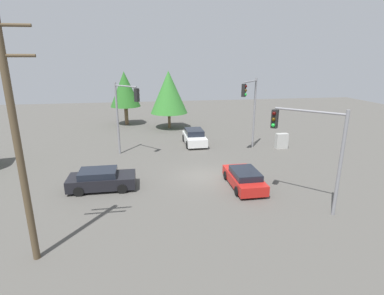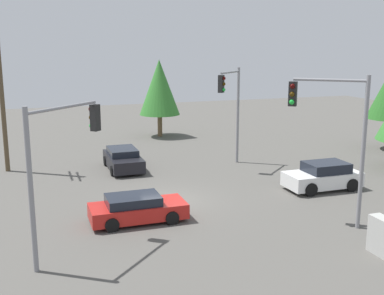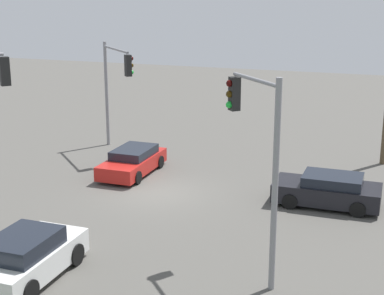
# 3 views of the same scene
# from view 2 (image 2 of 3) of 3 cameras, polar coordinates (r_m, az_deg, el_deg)

# --- Properties ---
(ground_plane) EXTENTS (80.00, 80.00, 0.00)m
(ground_plane) POSITION_cam_2_polar(r_m,az_deg,el_deg) (24.35, -2.68, -6.38)
(ground_plane) COLOR #54514C
(sedan_red) EXTENTS (1.93, 4.24, 1.22)m
(sedan_red) POSITION_cam_2_polar(r_m,az_deg,el_deg) (21.63, -6.54, -7.20)
(sedan_red) COLOR red
(sedan_red) RESTS_ON ground_plane
(sedan_dark) EXTENTS (4.25, 2.03, 1.32)m
(sedan_dark) POSITION_cam_2_polar(r_m,az_deg,el_deg) (30.59, -8.17, -1.37)
(sedan_dark) COLOR black
(sedan_dark) RESTS_ON ground_plane
(sedan_white) EXTENTS (2.00, 4.08, 1.49)m
(sedan_white) POSITION_cam_2_polar(r_m,az_deg,el_deg) (27.07, 15.27, -3.32)
(sedan_white) COLOR silver
(sedan_white) RESTS_ON ground_plane
(traffic_signal_main) EXTENTS (2.95, 2.89, 5.77)m
(traffic_signal_main) POSITION_cam_2_polar(r_m,az_deg,el_deg) (17.92, -15.36, -0.40)
(traffic_signal_main) COLOR gray
(traffic_signal_main) RESTS_ON ground_plane
(traffic_signal_cross) EXTENTS (2.23, 2.62, 6.53)m
(traffic_signal_cross) POSITION_cam_2_polar(r_m,az_deg,el_deg) (21.06, 16.58, 2.58)
(traffic_signal_cross) COLOR gray
(traffic_signal_cross) RESTS_ON ground_plane
(traffic_signal_aux) EXTENTS (2.11, 2.25, 6.28)m
(traffic_signal_aux) POSITION_cam_2_polar(r_m,az_deg,el_deg) (30.62, 4.72, 5.55)
(traffic_signal_aux) COLOR gray
(traffic_signal_aux) RESTS_ON ground_plane
(utility_pole_tall) EXTENTS (2.20, 0.28, 9.90)m
(utility_pole_tall) POSITION_cam_2_polar(r_m,az_deg,el_deg) (31.27, -21.70, 6.72)
(utility_pole_tall) COLOR brown
(utility_pole_tall) RESTS_ON ground_plane
(electrical_cabinet) EXTENTS (1.12, 0.52, 1.44)m
(electrical_cabinet) POSITION_cam_2_polar(r_m,az_deg,el_deg) (19.56, 21.65, -9.78)
(electrical_cabinet) COLOR #B2B2AD
(electrical_cabinet) RESTS_ON ground_plane
(tree_far) EXTENTS (3.42, 3.42, 6.51)m
(tree_far) POSITION_cam_2_polar(r_m,az_deg,el_deg) (40.81, -3.89, 7.12)
(tree_far) COLOR brown
(tree_far) RESTS_ON ground_plane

